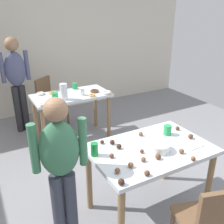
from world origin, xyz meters
name	(u,v)px	position (x,y,z in m)	size (l,w,h in m)	color
ground_plane	(134,207)	(0.00, 0.00, 0.00)	(6.40, 6.40, 0.00)	gray
wall_back	(42,46)	(0.00, 3.20, 1.30)	(6.40, 0.10, 2.60)	beige
dining_table_near	(150,157)	(0.10, -0.09, 0.64)	(1.14, 0.75, 0.75)	silver
dining_table_far	(71,102)	(0.00, 1.75, 0.63)	(1.15, 0.61, 0.75)	silver
chair_near_table	(211,223)	(0.11, -0.84, 0.50)	(0.50, 0.50, 0.87)	brown
chair_far_table	(49,100)	(-0.18, 2.39, 0.50)	(0.56, 0.56, 0.87)	brown
person_girl_near	(61,163)	(-0.75, -0.01, 0.81)	(0.45, 0.26, 1.37)	#383D4C
person_adult_far	(16,77)	(-0.65, 2.45, 0.94)	(0.45, 0.22, 1.56)	#28282D
mixing_bowl	(159,147)	(0.13, -0.17, 0.79)	(0.20, 0.20, 0.07)	white
soda_can	(94,149)	(-0.42, 0.04, 0.81)	(0.07, 0.07, 0.12)	#198438
fork_near	(197,148)	(0.48, -0.32, 0.75)	(0.17, 0.02, 0.01)	silver
cup_near_0	(167,130)	(0.41, 0.03, 0.80)	(0.08, 0.08, 0.10)	green
cake_ball_0	(143,159)	(-0.10, -0.25, 0.77)	(0.04, 0.04, 0.04)	brown
cake_ball_1	(112,142)	(-0.19, 0.13, 0.77)	(0.05, 0.05, 0.05)	#3D2319
cake_ball_2	(117,171)	(-0.37, -0.28, 0.77)	(0.05, 0.05, 0.05)	brown
cake_ball_3	(181,151)	(0.28, -0.31, 0.77)	(0.05, 0.05, 0.05)	brown
cake_ball_4	(193,159)	(0.28, -0.45, 0.77)	(0.04, 0.04, 0.04)	brown
cake_ball_5	(142,151)	(-0.03, -0.13, 0.77)	(0.04, 0.04, 0.04)	brown
cake_ball_6	(191,136)	(0.56, -0.15, 0.78)	(0.05, 0.05, 0.05)	brown
cake_ball_7	(141,134)	(0.15, 0.14, 0.77)	(0.04, 0.04, 0.04)	brown
cake_ball_8	(119,146)	(-0.17, 0.03, 0.77)	(0.05, 0.05, 0.05)	#3D2319
cake_ball_9	(121,182)	(-0.42, -0.42, 0.78)	(0.05, 0.05, 0.05)	#3D2319
cake_ball_10	(112,156)	(-0.31, -0.07, 0.77)	(0.04, 0.04, 0.04)	brown
cake_ball_11	(131,165)	(-0.24, -0.27, 0.77)	(0.05, 0.05, 0.05)	brown
cake_ball_12	(177,128)	(0.57, 0.06, 0.77)	(0.04, 0.04, 0.04)	brown
cake_ball_13	(102,142)	(-0.27, 0.19, 0.77)	(0.04, 0.04, 0.04)	#3D2319
cake_ball_14	(158,157)	(0.04, -0.28, 0.77)	(0.05, 0.05, 0.05)	brown
cake_ball_15	(147,173)	(-0.19, -0.43, 0.77)	(0.05, 0.05, 0.05)	brown
pitcher_far	(64,92)	(-0.17, 1.59, 0.87)	(0.11, 0.11, 0.23)	white
cup_far_0	(75,86)	(0.15, 1.99, 0.80)	(0.08, 0.08, 0.10)	green
cup_far_1	(82,92)	(0.13, 1.64, 0.81)	(0.07, 0.07, 0.11)	white
cup_far_2	(55,96)	(-0.27, 1.68, 0.80)	(0.09, 0.09, 0.09)	green
donut_far_0	(53,93)	(-0.24, 1.91, 0.77)	(0.13, 0.13, 0.04)	gold
donut_far_1	(107,93)	(0.48, 1.51, 0.77)	(0.14, 0.14, 0.04)	white
donut_far_2	(41,94)	(-0.41, 1.96, 0.77)	(0.12, 0.12, 0.04)	white
donut_far_3	(94,91)	(0.36, 1.68, 0.77)	(0.13, 0.13, 0.04)	brown
donut_far_4	(42,105)	(-0.50, 1.49, 0.76)	(0.10, 0.10, 0.03)	white
donut_far_5	(92,95)	(0.24, 1.52, 0.77)	(0.10, 0.10, 0.03)	gold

